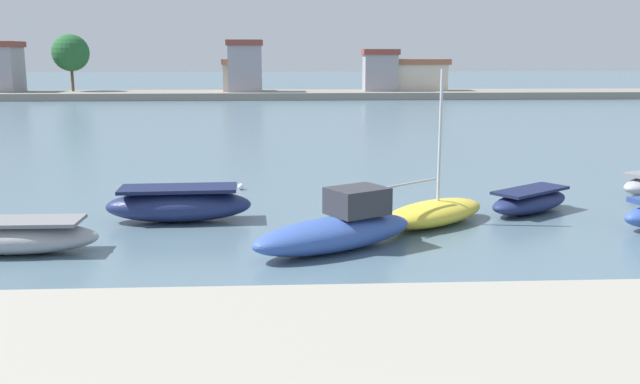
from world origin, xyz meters
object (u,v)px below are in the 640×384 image
at_px(moored_boat_2, 179,205).
at_px(moored_boat_4, 434,213).
at_px(moored_boat_5, 530,201).
at_px(moored_boat_3, 338,229).
at_px(mooring_buoy_0, 241,187).
at_px(moored_boat_1, 14,237).

xyz_separation_m(moored_boat_2, moored_boat_4, (8.62, -0.97, -0.16)).
distance_m(moored_boat_2, moored_boat_5, 12.51).
bearing_deg(moored_boat_5, moored_boat_3, 175.71).
xyz_separation_m(moored_boat_2, mooring_buoy_0, (1.78, 5.53, -0.45)).
xyz_separation_m(moored_boat_5, mooring_buoy_0, (-10.71, 4.86, -0.29)).
bearing_deg(moored_boat_4, moored_boat_3, -178.75).
distance_m(moored_boat_4, moored_boat_5, 4.21).
bearing_deg(moored_boat_2, moored_boat_5, 0.38).
relative_size(moored_boat_1, moored_boat_5, 1.20).
xyz_separation_m(moored_boat_1, moored_boat_2, (4.19, 3.67, 0.10)).
bearing_deg(moored_boat_1, moored_boat_3, -0.91).
distance_m(moored_boat_3, mooring_buoy_0, 9.94).
bearing_deg(mooring_buoy_0, moored_boat_1, -122.96).
bearing_deg(mooring_buoy_0, moored_boat_4, -43.56).
relative_size(moored_boat_2, moored_boat_3, 0.90).
xyz_separation_m(moored_boat_1, moored_boat_5, (16.68, 4.34, -0.06)).
bearing_deg(moored_boat_5, moored_boat_1, 158.87).
bearing_deg(moored_boat_4, moored_boat_2, 135.40).
xyz_separation_m(moored_boat_2, moored_boat_5, (12.49, 0.67, -0.16)).
bearing_deg(moored_boat_4, moored_boat_1, 153.74).
xyz_separation_m(moored_boat_1, moored_boat_4, (12.81, 2.70, -0.06)).
relative_size(moored_boat_1, moored_boat_2, 0.96).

